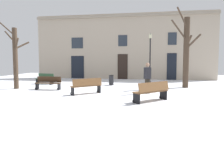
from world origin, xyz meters
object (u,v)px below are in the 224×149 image
(litter_bin, at_px, (111,80))
(bench_back_to_back_left, at_px, (45,79))
(bench_near_lamp, at_px, (152,91))
(bench_far_corner, at_px, (48,83))
(person_strolling, at_px, (147,76))
(tree_center, at_px, (186,51))
(streetlamp, at_px, (150,53))
(bench_facing_shops, at_px, (87,86))
(tree_near_facade, at_px, (15,56))

(litter_bin, relative_size, bench_back_to_back_left, 0.47)
(litter_bin, height_order, bench_near_lamp, bench_near_lamp)
(litter_bin, relative_size, bench_far_corner, 0.46)
(litter_bin, height_order, person_strolling, person_strolling)
(tree_center, relative_size, bench_far_corner, 3.21)
(streetlamp, relative_size, bench_facing_shops, 2.57)
(tree_center, xyz_separation_m, person_strolling, (-2.68, -3.01, -1.59))
(tree_near_facade, relative_size, bench_facing_shops, 2.90)
(streetlamp, bearing_deg, litter_bin, -155.23)
(litter_bin, bearing_deg, bench_facing_shops, -99.21)
(litter_bin, bearing_deg, bench_back_to_back_left, -176.64)
(bench_back_to_back_left, relative_size, bench_near_lamp, 0.95)
(streetlamp, bearing_deg, bench_back_to_back_left, -168.58)
(person_strolling, bearing_deg, litter_bin, -89.32)
(bench_back_to_back_left, height_order, bench_near_lamp, bench_near_lamp)
(bench_facing_shops, distance_m, bench_back_to_back_left, 6.16)
(litter_bin, distance_m, bench_far_corner, 4.78)
(bench_far_corner, height_order, bench_back_to_back_left, bench_far_corner)
(bench_far_corner, distance_m, bench_back_to_back_left, 3.20)
(bench_near_lamp, bearing_deg, tree_near_facade, -59.94)
(tree_near_facade, distance_m, streetlamp, 10.08)
(tree_near_facade, distance_m, bench_near_lamp, 9.60)
(bench_facing_shops, relative_size, bench_back_to_back_left, 0.98)
(tree_center, height_order, person_strolling, tree_center)
(bench_far_corner, bearing_deg, litter_bin, 36.17)
(person_strolling, bearing_deg, bench_far_corner, -41.68)
(tree_near_facade, height_order, bench_back_to_back_left, tree_near_facade)
(tree_near_facade, xyz_separation_m, bench_back_to_back_left, (0.69, 2.67, -1.78))
(bench_back_to_back_left, distance_m, bench_near_lamp, 9.95)
(tree_near_facade, height_order, bench_far_corner, tree_near_facade)
(litter_bin, bearing_deg, streetlamp, 24.77)
(tree_center, height_order, bench_near_lamp, tree_center)
(bench_far_corner, bearing_deg, tree_center, 12.30)
(tree_near_facade, relative_size, person_strolling, 2.60)
(tree_center, relative_size, tree_near_facade, 1.15)
(tree_center, xyz_separation_m, litter_bin, (-5.43, 0.51, -2.21))
(bench_facing_shops, xyz_separation_m, bench_back_to_back_left, (-4.71, 3.96, -0.05))
(bench_facing_shops, distance_m, bench_near_lamp, 3.91)
(litter_bin, xyz_separation_m, bench_far_corner, (-3.70, -3.03, 0.05))
(tree_near_facade, distance_m, bench_back_to_back_left, 3.28)
(person_strolling, bearing_deg, bench_facing_shops, -24.83)
(tree_near_facade, height_order, bench_near_lamp, tree_near_facade)
(tree_center, height_order, litter_bin, tree_center)
(bench_near_lamp, bearing_deg, tree_center, -158.47)
(bench_back_to_back_left, bearing_deg, litter_bin, 17.37)
(streetlamp, distance_m, bench_back_to_back_left, 8.81)
(person_strolling, bearing_deg, streetlamp, -130.05)
(litter_bin, height_order, bench_facing_shops, bench_facing_shops)
(bench_facing_shops, bearing_deg, tree_near_facade, -55.23)
(tree_center, relative_size, litter_bin, 6.93)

